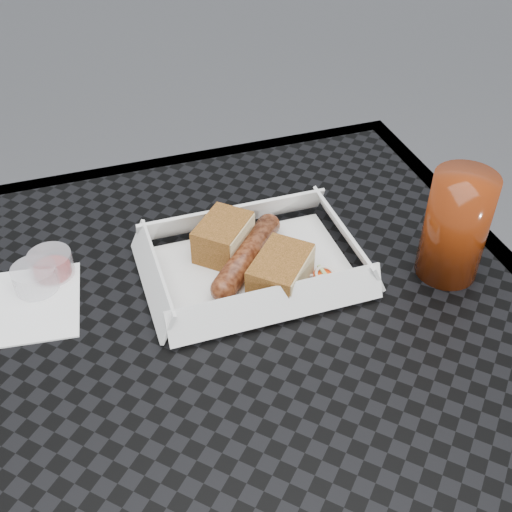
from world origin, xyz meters
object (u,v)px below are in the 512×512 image
(food_tray, at_px, (253,269))
(drink_glass, at_px, (456,227))
(bratwurst, at_px, (247,255))
(patio_table, at_px, (208,409))

(food_tray, height_order, drink_glass, drink_glass)
(food_tray, relative_size, drink_glass, 1.69)
(bratwurst, height_order, drink_glass, drink_glass)
(food_tray, relative_size, bratwurst, 1.80)
(patio_table, height_order, drink_glass, drink_glass)
(bratwurst, bearing_deg, patio_table, -124.39)
(food_tray, height_order, bratwurst, bratwurst)
(drink_glass, bearing_deg, bratwurst, 159.92)
(bratwurst, distance_m, drink_glass, 0.24)
(patio_table, relative_size, food_tray, 3.64)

